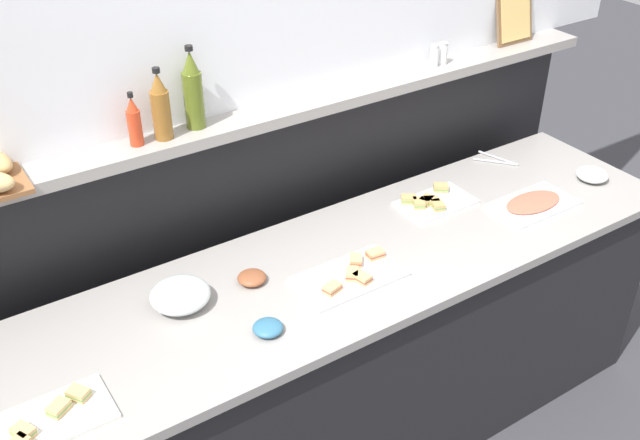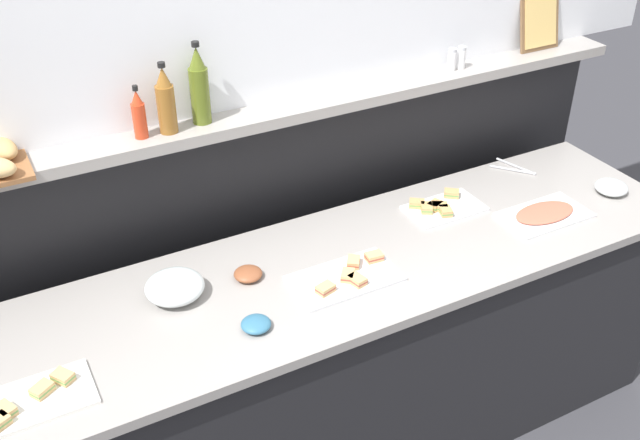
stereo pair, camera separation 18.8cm
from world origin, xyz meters
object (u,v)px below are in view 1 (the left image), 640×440
object	(u,v)px
glass_bowl_large	(180,296)
pepper_shaker	(443,53)
sandwich_platter_rear	(47,420)
cold_cuts_platter	(533,204)
vinegar_bottle_amber	(161,108)
framed_picture	(514,10)
glass_bowl_medium	(592,175)
condiment_bowl_red	(268,328)
serving_tongs	(498,160)
hot_sauce_bottle	(134,122)
olive_oil_bottle	(193,92)
salt_shaker	(435,56)
sandwich_platter_side	(432,201)
sandwich_platter_front	(351,275)
condiment_bowl_dark	(252,278)

from	to	relation	value
glass_bowl_large	pepper_shaker	world-z (taller)	pepper_shaker
sandwich_platter_rear	pepper_shaker	world-z (taller)	pepper_shaker
cold_cuts_platter	vinegar_bottle_amber	xyz separation A→B (m)	(-1.22, 0.51, 0.50)
sandwich_platter_rear	framed_picture	bearing A→B (deg)	15.68
vinegar_bottle_amber	pepper_shaker	bearing A→B (deg)	0.27
glass_bowl_large	glass_bowl_medium	bearing A→B (deg)	-6.10
condiment_bowl_red	framed_picture	distance (m)	1.76
serving_tongs	glass_bowl_large	bearing A→B (deg)	-174.71
serving_tongs	vinegar_bottle_amber	distance (m)	1.46
hot_sauce_bottle	condiment_bowl_red	bearing A→B (deg)	-78.43
condiment_bowl_red	glass_bowl_medium	bearing A→B (deg)	2.91
glass_bowl_large	olive_oil_bottle	distance (m)	0.65
serving_tongs	salt_shaker	world-z (taller)	salt_shaker
salt_shaker	framed_picture	distance (m)	0.47
sandwich_platter_side	sandwich_platter_front	world-z (taller)	same
sandwich_platter_front	vinegar_bottle_amber	bearing A→B (deg)	127.74
salt_shaker	framed_picture	bearing A→B (deg)	4.82
condiment_bowl_red	condiment_bowl_dark	xyz separation A→B (m)	(0.08, 0.24, 0.00)
glass_bowl_large	vinegar_bottle_amber	xyz separation A→B (m)	(0.13, 0.32, 0.47)
hot_sauce_bottle	condiment_bowl_dark	bearing A→B (deg)	-60.34
cold_cuts_platter	olive_oil_bottle	xyz separation A→B (m)	(-1.10, 0.53, 0.52)
salt_shaker	cold_cuts_platter	bearing A→B (deg)	-80.46
sandwich_platter_side	framed_picture	size ratio (longest dim) A/B	1.05
hot_sauce_bottle	sandwich_platter_front	bearing A→B (deg)	-46.53
cold_cuts_platter	glass_bowl_large	bearing A→B (deg)	172.00
sandwich_platter_side	salt_shaker	distance (m)	0.57
serving_tongs	condiment_bowl_dark	bearing A→B (deg)	-172.79
condiment_bowl_red	serving_tongs	world-z (taller)	condiment_bowl_red
pepper_shaker	sandwich_platter_rear	bearing A→B (deg)	-162.06
vinegar_bottle_amber	salt_shaker	size ratio (longest dim) A/B	2.71
cold_cuts_platter	glass_bowl_large	xyz separation A→B (m)	(-1.35, 0.19, 0.02)
hot_sauce_bottle	framed_picture	size ratio (longest dim) A/B	0.64
sandwich_platter_side	glass_bowl_large	size ratio (longest dim) A/B	1.54
sandwich_platter_side	framed_picture	xyz separation A→B (m)	(0.68, 0.34, 0.53)
sandwich_platter_rear	olive_oil_bottle	world-z (taller)	olive_oil_bottle
sandwich_platter_front	framed_picture	xyz separation A→B (m)	(1.20, 0.54, 0.53)
sandwich_platter_front	condiment_bowl_dark	distance (m)	0.32
sandwich_platter_front	sandwich_platter_rear	bearing A→B (deg)	-175.77
sandwich_platter_rear	hot_sauce_bottle	bearing A→B (deg)	47.63
cold_cuts_platter	framed_picture	world-z (taller)	framed_picture
glass_bowl_medium	salt_shaker	distance (m)	0.79
sandwich_platter_front	vinegar_bottle_amber	size ratio (longest dim) A/B	1.51
serving_tongs	glass_bowl_medium	bearing A→B (deg)	-57.90
condiment_bowl_red	salt_shaker	xyz separation A→B (m)	(1.10, 0.59, 0.43)
condiment_bowl_dark	pepper_shaker	xyz separation A→B (m)	(1.07, 0.35, 0.43)
sandwich_platter_side	condiment_bowl_red	size ratio (longest dim) A/B	3.18
sandwich_platter_rear	vinegar_bottle_amber	size ratio (longest dim) A/B	1.38
sandwich_platter_side	hot_sauce_bottle	xyz separation A→B (m)	(-1.00, 0.30, 0.47)
sandwich_platter_front	hot_sauce_bottle	distance (m)	0.84
sandwich_platter_front	salt_shaker	world-z (taller)	salt_shaker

